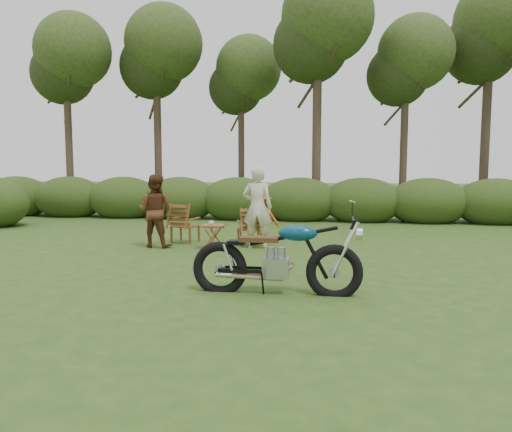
# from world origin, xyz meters

# --- Properties ---
(ground) EXTENTS (80.00, 80.00, 0.00)m
(ground) POSITION_xyz_m (0.00, 0.00, 0.00)
(ground) COLOR #254617
(ground) RESTS_ON ground
(tree_line) EXTENTS (22.52, 11.62, 8.14)m
(tree_line) POSITION_xyz_m (0.50, 9.74, 3.81)
(tree_line) COLOR #37291E
(tree_line) RESTS_ON ground
(motorcycle) EXTENTS (2.29, 0.88, 1.31)m
(motorcycle) POSITION_xyz_m (0.30, -0.20, 0.00)
(motorcycle) COLOR #0B6790
(motorcycle) RESTS_ON ground
(lawn_chair_right) EXTENTS (0.74, 0.74, 0.85)m
(lawn_chair_right) POSITION_xyz_m (-0.78, 3.93, 0.00)
(lawn_chair_right) COLOR brown
(lawn_chair_right) RESTS_ON ground
(lawn_chair_left) EXTENTS (0.76, 0.76, 0.91)m
(lawn_chair_left) POSITION_xyz_m (-2.32, 4.03, 0.00)
(lawn_chair_left) COLOR #5A3816
(lawn_chair_left) RESTS_ON ground
(side_table) EXTENTS (0.52, 0.44, 0.52)m
(side_table) POSITION_xyz_m (-1.47, 3.27, 0.26)
(side_table) COLOR brown
(side_table) RESTS_ON ground
(cup) EXTENTS (0.14, 0.14, 0.09)m
(cup) POSITION_xyz_m (-1.51, 3.26, 0.56)
(cup) COLOR #EEE1C4
(cup) RESTS_ON side_table
(adult_a) EXTENTS (0.66, 0.44, 1.78)m
(adult_a) POSITION_xyz_m (-0.54, 3.52, 0.00)
(adult_a) COLOR beige
(adult_a) RESTS_ON ground
(adult_b) EXTENTS (0.83, 0.68, 1.60)m
(adult_b) POSITION_xyz_m (-2.78, 3.31, 0.00)
(adult_b) COLOR #4F2A16
(adult_b) RESTS_ON ground
(child) EXTENTS (0.83, 0.54, 1.20)m
(child) POSITION_xyz_m (-0.52, 4.11, 0.00)
(child) COLOR #C75F12
(child) RESTS_ON ground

